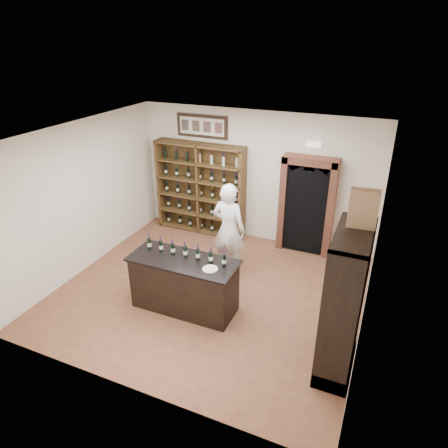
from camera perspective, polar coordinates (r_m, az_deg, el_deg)
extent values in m
plane|color=brown|center=(7.73, -2.07, -9.65)|extent=(5.50, 5.50, 0.00)
plane|color=white|center=(6.47, -2.50, 12.53)|extent=(5.50, 5.50, 0.00)
cube|color=white|center=(9.12, 4.50, 6.65)|extent=(5.50, 0.04, 3.00)
cube|color=white|center=(8.44, -19.44, 3.58)|extent=(0.04, 5.00, 3.00)
cube|color=white|center=(6.41, 20.61, -3.75)|extent=(0.04, 5.00, 3.00)
cube|color=brown|center=(9.70, -2.94, 5.38)|extent=(2.20, 0.02, 2.20)
cube|color=brown|center=(10.04, -8.92, 5.83)|extent=(0.06, 0.38, 2.20)
cube|color=brown|center=(9.15, 2.62, 4.09)|extent=(0.06, 0.38, 2.20)
cube|color=brown|center=(9.55, -3.42, 5.03)|extent=(0.04, 0.38, 2.20)
cube|color=brown|center=(9.97, -3.26, -0.68)|extent=(2.18, 0.38, 0.04)
cube|color=brown|center=(9.79, -3.32, 1.54)|extent=(2.18, 0.38, 0.04)
cube|color=brown|center=(9.62, -3.38, 3.85)|extent=(2.18, 0.38, 0.03)
cube|color=brown|center=(9.47, -3.45, 6.22)|extent=(2.18, 0.38, 0.04)
cube|color=brown|center=(9.34, -3.52, 8.67)|extent=(2.18, 0.38, 0.04)
cube|color=brown|center=(9.22, -3.59, 11.19)|extent=(2.18, 0.38, 0.04)
cube|color=black|center=(9.29, -3.15, 13.78)|extent=(1.25, 0.04, 0.52)
cube|color=black|center=(8.84, 11.73, 2.43)|extent=(0.97, 0.29, 2.05)
cube|color=#9D533C|center=(8.91, 8.49, 3.04)|extent=(0.14, 0.35, 2.15)
cube|color=#9D533C|center=(8.74, 14.99, 1.94)|extent=(0.14, 0.35, 2.15)
cube|color=#9D533C|center=(8.47, 12.32, 8.82)|extent=(1.15, 0.35, 0.16)
cube|color=white|center=(8.49, 12.67, 11.00)|extent=(0.30, 0.10, 0.10)
cube|color=black|center=(7.10, -5.69, -8.74)|extent=(1.80, 0.70, 0.94)
cube|color=black|center=(6.83, -5.87, -5.21)|extent=(1.88, 0.78, 0.04)
cylinder|color=black|center=(7.17, -10.64, -2.78)|extent=(0.07, 0.07, 0.21)
cylinder|color=beige|center=(7.18, -10.63, -2.89)|extent=(0.07, 0.07, 0.07)
cylinder|color=#44225C|center=(7.10, -10.74, -1.72)|extent=(0.03, 0.03, 0.09)
cylinder|color=black|center=(7.05, -9.00, -3.16)|extent=(0.07, 0.07, 0.21)
cylinder|color=beige|center=(7.06, -8.99, -3.27)|extent=(0.07, 0.07, 0.07)
cylinder|color=#44225C|center=(6.98, -9.09, -2.09)|extent=(0.03, 0.03, 0.09)
cylinder|color=black|center=(6.94, -7.31, -3.56)|extent=(0.07, 0.07, 0.21)
cylinder|color=beige|center=(6.95, -7.30, -3.67)|extent=(0.07, 0.07, 0.07)
cylinder|color=#44225C|center=(6.87, -7.38, -2.47)|extent=(0.03, 0.03, 0.09)
cylinder|color=black|center=(6.83, -5.56, -3.96)|extent=(0.07, 0.07, 0.21)
cylinder|color=beige|center=(6.84, -5.56, -4.07)|extent=(0.07, 0.07, 0.07)
cylinder|color=#44225C|center=(6.76, -5.62, -2.86)|extent=(0.03, 0.03, 0.09)
cylinder|color=black|center=(6.73, -3.76, -4.37)|extent=(0.07, 0.07, 0.21)
cylinder|color=beige|center=(6.74, -3.76, -4.48)|extent=(0.07, 0.07, 0.07)
cylinder|color=#44225C|center=(6.66, -3.80, -3.26)|extent=(0.03, 0.03, 0.09)
cylinder|color=black|center=(6.64, -1.90, -4.79)|extent=(0.07, 0.07, 0.21)
cylinder|color=beige|center=(6.65, -1.90, -4.90)|extent=(0.07, 0.07, 0.07)
cylinder|color=#44225C|center=(6.57, -1.92, -3.66)|extent=(0.03, 0.03, 0.09)
cylinder|color=black|center=(6.56, 0.01, -5.21)|extent=(0.07, 0.07, 0.21)
cylinder|color=beige|center=(6.56, 0.01, -5.33)|extent=(0.07, 0.07, 0.07)
cylinder|color=#44225C|center=(6.48, 0.01, -4.08)|extent=(0.03, 0.03, 0.09)
cube|color=black|center=(5.85, 19.00, -11.19)|extent=(0.02, 1.20, 2.20)
cube|color=black|center=(5.40, 15.86, -14.25)|extent=(0.48, 0.04, 2.20)
cube|color=black|center=(6.34, 17.48, -7.83)|extent=(0.48, 0.04, 2.20)
cube|color=black|center=(5.31, 18.21, -1.34)|extent=(0.48, 1.20, 0.04)
cube|color=black|center=(6.47, 15.60, -17.79)|extent=(0.48, 1.20, 0.24)
cube|color=black|center=(6.32, 15.85, -16.27)|extent=(0.48, 1.16, 0.03)
cube|color=black|center=(5.98, 16.50, -12.33)|extent=(0.48, 1.16, 0.03)
cube|color=black|center=(5.66, 17.19, -7.93)|extent=(0.48, 1.16, 0.03)
imported|color=white|center=(7.86, 0.68, -0.81)|extent=(0.74, 0.53, 1.92)
cylinder|color=beige|center=(6.51, -2.00, -6.46)|extent=(0.25, 0.25, 0.02)
cube|color=tan|center=(5.36, 19.27, 2.08)|extent=(0.38, 0.18, 0.52)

